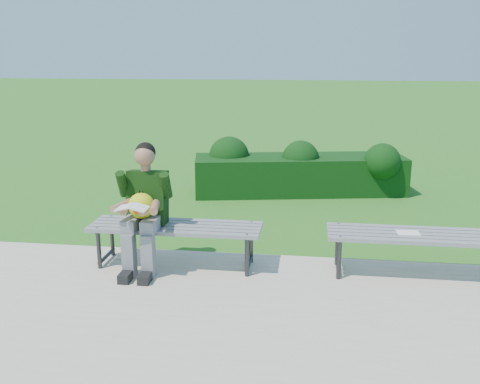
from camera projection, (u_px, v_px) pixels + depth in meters
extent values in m
plane|color=#268023|center=(228.00, 254.00, 6.07)|extent=(80.00, 80.00, 0.00)
cube|color=beige|center=(196.00, 330.00, 4.39)|extent=(30.00, 3.50, 0.02)
cube|color=#1A4110|center=(300.00, 175.00, 8.67)|extent=(3.46, 1.44, 0.60)
sphere|color=#1A4110|center=(229.00, 157.00, 8.73)|extent=(0.77, 0.77, 0.66)
sphere|color=#1A4110|center=(301.00, 159.00, 8.55)|extent=(0.69, 0.69, 0.59)
sphere|color=#1A4110|center=(382.00, 162.00, 8.35)|extent=(0.66, 0.66, 0.57)
cube|color=gray|center=(170.00, 233.00, 5.41)|extent=(1.80, 0.08, 0.04)
cube|color=gray|center=(173.00, 230.00, 5.51)|extent=(1.80, 0.08, 0.04)
cube|color=gray|center=(176.00, 227.00, 5.61)|extent=(1.80, 0.08, 0.04)
cube|color=gray|center=(178.00, 224.00, 5.71)|extent=(1.80, 0.08, 0.04)
cube|color=gray|center=(180.00, 221.00, 5.80)|extent=(1.80, 0.08, 0.04)
cylinder|color=#2D2D30|center=(99.00, 250.00, 5.58)|extent=(0.04, 0.04, 0.41)
cylinder|color=#2D2D30|center=(112.00, 238.00, 5.94)|extent=(0.04, 0.04, 0.41)
cylinder|color=#2D2D30|center=(105.00, 227.00, 5.72)|extent=(0.04, 0.42, 0.04)
cylinder|color=#2D2D30|center=(107.00, 256.00, 5.80)|extent=(0.04, 0.42, 0.04)
cylinder|color=gray|center=(97.00, 228.00, 5.50)|extent=(0.02, 0.02, 0.01)
cylinder|color=gray|center=(111.00, 216.00, 5.90)|extent=(0.02, 0.02, 0.01)
cylinder|color=#2D2D30|center=(247.00, 257.00, 5.38)|extent=(0.04, 0.04, 0.41)
cylinder|color=#2D2D30|center=(251.00, 244.00, 5.75)|extent=(0.04, 0.04, 0.41)
cylinder|color=#2D2D30|center=(249.00, 234.00, 5.52)|extent=(0.04, 0.42, 0.04)
cylinder|color=#2D2D30|center=(249.00, 263.00, 5.60)|extent=(0.04, 0.42, 0.04)
cylinder|color=gray|center=(247.00, 234.00, 5.30)|extent=(0.02, 0.02, 0.01)
cylinder|color=gray|center=(251.00, 222.00, 5.70)|extent=(0.02, 0.02, 0.01)
cube|color=gray|center=(422.00, 242.00, 5.14)|extent=(1.80, 0.08, 0.04)
cube|color=gray|center=(420.00, 239.00, 5.24)|extent=(1.80, 0.08, 0.04)
cube|color=gray|center=(418.00, 235.00, 5.34)|extent=(1.80, 0.08, 0.04)
cube|color=gray|center=(416.00, 232.00, 5.44)|extent=(1.80, 0.08, 0.04)
cube|color=gray|center=(414.00, 229.00, 5.54)|extent=(1.80, 0.09, 0.04)
cylinder|color=#2D2D30|center=(339.00, 260.00, 5.32)|extent=(0.04, 0.04, 0.41)
cylinder|color=#2D2D30|center=(337.00, 246.00, 5.68)|extent=(0.04, 0.04, 0.41)
cylinder|color=#2D2D30|center=(339.00, 236.00, 5.45)|extent=(0.04, 0.42, 0.04)
cylinder|color=#2D2D30|center=(338.00, 266.00, 5.54)|extent=(0.04, 0.42, 0.04)
cylinder|color=gray|center=(340.00, 236.00, 5.24)|extent=(0.02, 0.02, 0.01)
cylinder|color=gray|center=(338.00, 223.00, 5.64)|extent=(0.02, 0.02, 0.01)
cube|color=slate|center=(133.00, 222.00, 5.48)|extent=(0.14, 0.42, 0.13)
cube|color=slate|center=(152.00, 223.00, 5.46)|extent=(0.14, 0.42, 0.13)
cube|color=slate|center=(129.00, 255.00, 5.38)|extent=(0.12, 0.13, 0.45)
cube|color=slate|center=(148.00, 256.00, 5.36)|extent=(0.12, 0.13, 0.45)
cube|color=black|center=(127.00, 275.00, 5.33)|extent=(0.11, 0.26, 0.09)
cube|color=black|center=(146.00, 277.00, 5.31)|extent=(0.11, 0.26, 0.09)
cube|color=black|center=(148.00, 197.00, 5.61)|extent=(0.40, 0.30, 0.59)
cylinder|color=#A36A50|center=(146.00, 168.00, 5.51)|extent=(0.10, 0.10, 0.08)
sphere|color=#A36A50|center=(145.00, 156.00, 5.45)|extent=(0.21, 0.21, 0.21)
sphere|color=black|center=(145.00, 152.00, 5.48)|extent=(0.21, 0.21, 0.21)
cylinder|color=black|center=(123.00, 184.00, 5.50)|extent=(0.10, 0.21, 0.30)
cylinder|color=black|center=(166.00, 185.00, 5.44)|extent=(0.10, 0.21, 0.30)
cylinder|color=#A36A50|center=(122.00, 206.00, 5.32)|extent=(0.14, 0.31, 0.08)
cylinder|color=#A36A50|center=(155.00, 207.00, 5.28)|extent=(0.14, 0.31, 0.08)
sphere|color=#A36A50|center=(123.00, 211.00, 5.16)|extent=(0.09, 0.09, 0.09)
sphere|color=#A36A50|center=(143.00, 212.00, 5.14)|extent=(0.09, 0.09, 0.09)
sphere|color=gold|center=(141.00, 206.00, 5.40)|extent=(0.26, 0.26, 0.26)
cone|color=#F74E12|center=(138.00, 209.00, 5.30)|extent=(0.08, 0.08, 0.08)
cone|color=black|center=(140.00, 193.00, 5.38)|extent=(0.03, 0.05, 0.08)
cone|color=black|center=(143.00, 193.00, 5.39)|extent=(0.03, 0.04, 0.07)
sphere|color=white|center=(134.00, 205.00, 5.31)|extent=(0.05, 0.05, 0.05)
sphere|color=white|center=(143.00, 206.00, 5.30)|extent=(0.05, 0.05, 0.05)
cube|color=white|center=(125.00, 207.00, 5.13)|extent=(0.15, 0.20, 0.05)
cube|color=white|center=(140.00, 208.00, 5.11)|extent=(0.15, 0.20, 0.05)
cube|color=white|center=(408.00, 233.00, 5.35)|extent=(0.23, 0.17, 0.01)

